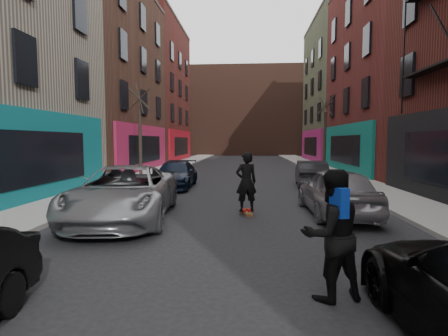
# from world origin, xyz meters

# --- Properties ---
(sidewalk_left) EXTENTS (2.50, 84.00, 0.13)m
(sidewalk_left) POSITION_xyz_m (-6.25, 30.00, 0.07)
(sidewalk_left) COLOR gray
(sidewalk_left) RESTS_ON ground
(sidewalk_right) EXTENTS (2.50, 84.00, 0.13)m
(sidewalk_right) POSITION_xyz_m (6.25, 30.00, 0.07)
(sidewalk_right) COLOR gray
(sidewalk_right) RESTS_ON ground
(building_far) EXTENTS (40.00, 10.00, 14.00)m
(building_far) POSITION_xyz_m (0.00, 56.00, 7.00)
(building_far) COLOR #47281E
(building_far) RESTS_ON ground
(tree_left_far) EXTENTS (2.00, 2.00, 6.50)m
(tree_left_far) POSITION_xyz_m (-6.20, 18.00, 3.38)
(tree_left_far) COLOR black
(tree_left_far) RESTS_ON sidewalk_left
(tree_right_far) EXTENTS (2.00, 2.00, 6.80)m
(tree_right_far) POSITION_xyz_m (6.20, 24.00, 3.53)
(tree_right_far) COLOR black
(tree_right_far) RESTS_ON sidewalk_right
(parked_left_far) EXTENTS (3.30, 6.02, 1.60)m
(parked_left_far) POSITION_xyz_m (-3.21, 7.00, 0.80)
(parked_left_far) COLOR gray
(parked_left_far) RESTS_ON ground
(parked_left_end) EXTENTS (1.94, 4.54, 1.30)m
(parked_left_end) POSITION_xyz_m (-3.20, 14.10, 0.65)
(parked_left_end) COLOR black
(parked_left_end) RESTS_ON ground
(parked_right_far) EXTENTS (1.91, 4.50, 1.52)m
(parked_right_far) POSITION_xyz_m (3.20, 8.07, 0.76)
(parked_right_far) COLOR #92939A
(parked_right_far) RESTS_ON ground
(parked_right_end) EXTENTS (1.74, 4.15, 1.33)m
(parked_right_end) POSITION_xyz_m (3.62, 14.97, 0.67)
(parked_right_end) COLOR black
(parked_right_end) RESTS_ON ground
(skateboard) EXTENTS (0.44, 0.83, 0.10)m
(skateboard) POSITION_xyz_m (0.38, 7.97, 0.05)
(skateboard) COLOR brown
(skateboard) RESTS_ON ground
(skateboarder) EXTENTS (0.79, 0.63, 1.89)m
(skateboarder) POSITION_xyz_m (0.38, 7.97, 1.05)
(skateboarder) COLOR black
(skateboarder) RESTS_ON skateboard
(pedestrian) EXTENTS (1.13, 1.00, 1.94)m
(pedestrian) POSITION_xyz_m (1.68, 2.11, 0.98)
(pedestrian) COLOR black
(pedestrian) RESTS_ON ground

